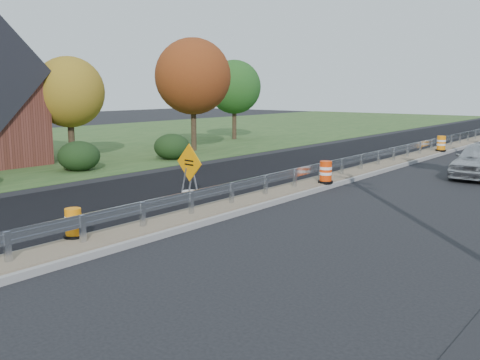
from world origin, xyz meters
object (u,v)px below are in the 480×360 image
Objects in this scene: barrel_median_far at (441,144)px; car_silver at (480,160)px; barrel_median_mid at (326,172)px; caution_sign at (190,182)px; barrel_median_near at (73,223)px.

car_silver is (4.28, -7.71, 0.13)m from barrel_median_far.
barrel_median_mid is 0.96× the size of barrel_median_far.
caution_sign is 5.71m from barrel_median_mid.
caution_sign is 2.60× the size of barrel_median_near.
barrel_median_near is at bearing -63.54° from caution_sign.
caution_sign is at bearing 108.53° from barrel_median_near.
car_silver is (4.28, 6.90, 0.15)m from barrel_median_mid.
barrel_median_mid is 0.19× the size of car_silver.
barrel_median_far is (0.00, 14.61, 0.02)m from barrel_median_mid.
caution_sign is 0.42× the size of car_silver.
barrel_median_mid is at bearing -123.31° from car_silver.
barrel_median_near is 0.82× the size of barrel_median_far.
barrel_median_mid is at bearing 61.66° from caution_sign.
caution_sign reaches higher than barrel_median_near.
caution_sign is 13.82m from car_silver.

